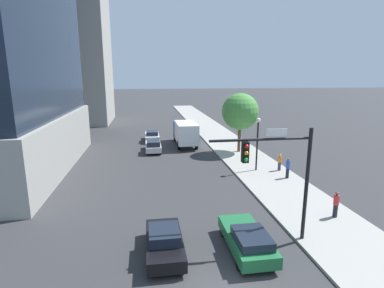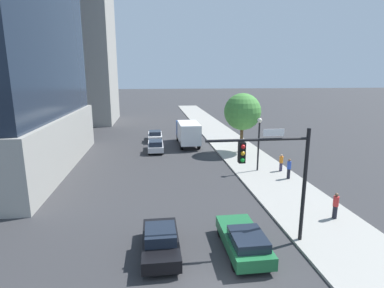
{
  "view_description": "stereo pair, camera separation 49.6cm",
  "coord_description": "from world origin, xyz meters",
  "px_view_note": "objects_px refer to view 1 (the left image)",
  "views": [
    {
      "loc": [
        -3.07,
        -10.16,
        8.96
      ],
      "look_at": [
        0.37,
        12.7,
        3.73
      ],
      "focal_mm": 28.49,
      "sensor_mm": 36.0,
      "label": 1
    },
    {
      "loc": [
        -2.58,
        -10.23,
        8.96
      ],
      "look_at": [
        0.37,
        12.7,
        3.73
      ],
      "focal_mm": 28.49,
      "sensor_mm": 36.0,
      "label": 2
    }
  ],
  "objects_px": {
    "car_black": "(164,242)",
    "pedestrian_blue_shirt": "(288,168)",
    "box_truck": "(185,132)",
    "street_tree": "(240,112)",
    "construction_building": "(63,32)",
    "street_lamp": "(258,135)",
    "pedestrian_orange_shirt": "(280,162)",
    "car_green": "(247,239)",
    "car_white": "(152,136)",
    "traffic_light_pole": "(279,165)",
    "pedestrian_red_shirt": "(336,204)",
    "car_silver": "(153,146)"
  },
  "relations": [
    {
      "from": "car_silver",
      "to": "box_truck",
      "type": "bearing_deg",
      "value": 34.97
    },
    {
      "from": "box_truck",
      "to": "pedestrian_orange_shirt",
      "type": "distance_m",
      "value": 14.57
    },
    {
      "from": "box_truck",
      "to": "car_black",
      "type": "bearing_deg",
      "value": -99.79
    },
    {
      "from": "construction_building",
      "to": "pedestrian_red_shirt",
      "type": "xyz_separation_m",
      "value": [
        26.35,
        -45.37,
        -15.69
      ]
    },
    {
      "from": "construction_building",
      "to": "street_lamp",
      "type": "xyz_separation_m",
      "value": [
        24.87,
        -35.16,
        -13.21
      ]
    },
    {
      "from": "pedestrian_blue_shirt",
      "to": "street_tree",
      "type": "bearing_deg",
      "value": 97.79
    },
    {
      "from": "car_green",
      "to": "car_black",
      "type": "xyz_separation_m",
      "value": [
        -4.24,
        0.41,
        -0.0
      ]
    },
    {
      "from": "car_green",
      "to": "car_white",
      "type": "relative_size",
      "value": 0.99
    },
    {
      "from": "car_silver",
      "to": "pedestrian_red_shirt",
      "type": "distance_m",
      "value": 22.22
    },
    {
      "from": "pedestrian_orange_shirt",
      "to": "box_truck",
      "type": "bearing_deg",
      "value": 120.35
    },
    {
      "from": "traffic_light_pole",
      "to": "car_white",
      "type": "height_order",
      "value": "traffic_light_pole"
    },
    {
      "from": "traffic_light_pole",
      "to": "car_silver",
      "type": "relative_size",
      "value": 1.39
    },
    {
      "from": "traffic_light_pole",
      "to": "car_black",
      "type": "relative_size",
      "value": 1.43
    },
    {
      "from": "traffic_light_pole",
      "to": "car_white",
      "type": "xyz_separation_m",
      "value": [
        -6.01,
        27.67,
        -3.69
      ]
    },
    {
      "from": "car_silver",
      "to": "pedestrian_red_shirt",
      "type": "xyz_separation_m",
      "value": [
        10.97,
        -19.32,
        0.27
      ]
    },
    {
      "from": "pedestrian_blue_shirt",
      "to": "car_black",
      "type": "bearing_deg",
      "value": -138.99
    },
    {
      "from": "construction_building",
      "to": "car_white",
      "type": "height_order",
      "value": "construction_building"
    },
    {
      "from": "car_white",
      "to": "box_truck",
      "type": "bearing_deg",
      "value": -37.56
    },
    {
      "from": "box_truck",
      "to": "street_tree",
      "type": "bearing_deg",
      "value": -39.9
    },
    {
      "from": "car_silver",
      "to": "pedestrian_blue_shirt",
      "type": "relative_size",
      "value": 2.5
    },
    {
      "from": "street_tree",
      "to": "car_green",
      "type": "relative_size",
      "value": 1.49
    },
    {
      "from": "car_white",
      "to": "box_truck",
      "type": "height_order",
      "value": "box_truck"
    },
    {
      "from": "car_white",
      "to": "box_truck",
      "type": "distance_m",
      "value": 5.46
    },
    {
      "from": "street_lamp",
      "to": "car_silver",
      "type": "bearing_deg",
      "value": 136.15
    },
    {
      "from": "car_white",
      "to": "pedestrian_red_shirt",
      "type": "distance_m",
      "value": 27.81
    },
    {
      "from": "car_green",
      "to": "car_white",
      "type": "height_order",
      "value": "car_white"
    },
    {
      "from": "traffic_light_pole",
      "to": "car_white",
      "type": "distance_m",
      "value": 28.56
    },
    {
      "from": "car_silver",
      "to": "car_black",
      "type": "height_order",
      "value": "car_silver"
    },
    {
      "from": "street_lamp",
      "to": "pedestrian_blue_shirt",
      "type": "bearing_deg",
      "value": -54.5
    },
    {
      "from": "street_tree",
      "to": "box_truck",
      "type": "bearing_deg",
      "value": 140.1
    },
    {
      "from": "pedestrian_blue_shirt",
      "to": "car_silver",
      "type": "bearing_deg",
      "value": 134.04
    },
    {
      "from": "construction_building",
      "to": "car_green",
      "type": "relative_size",
      "value": 8.6
    },
    {
      "from": "street_tree",
      "to": "car_silver",
      "type": "xyz_separation_m",
      "value": [
        -10.01,
        1.86,
        -4.12
      ]
    },
    {
      "from": "street_lamp",
      "to": "street_tree",
      "type": "xyz_separation_m",
      "value": [
        0.53,
        7.25,
        1.37
      ]
    },
    {
      "from": "street_tree",
      "to": "car_black",
      "type": "height_order",
      "value": "street_tree"
    },
    {
      "from": "street_lamp",
      "to": "car_black",
      "type": "distance_m",
      "value": 15.96
    },
    {
      "from": "car_black",
      "to": "pedestrian_blue_shirt",
      "type": "xyz_separation_m",
      "value": [
        11.37,
        9.89,
        0.36
      ]
    },
    {
      "from": "car_black",
      "to": "pedestrian_orange_shirt",
      "type": "distance_m",
      "value": 16.72
    },
    {
      "from": "car_white",
      "to": "pedestrian_orange_shirt",
      "type": "distance_m",
      "value": 19.62
    },
    {
      "from": "construction_building",
      "to": "traffic_light_pole",
      "type": "xyz_separation_m",
      "value": [
        21.4,
        -47.49,
        -12.28
      ]
    },
    {
      "from": "car_white",
      "to": "street_lamp",
      "type": "bearing_deg",
      "value": -58.28
    },
    {
      "from": "street_tree",
      "to": "pedestrian_orange_shirt",
      "type": "bearing_deg",
      "value": -78.43
    },
    {
      "from": "street_lamp",
      "to": "box_truck",
      "type": "bearing_deg",
      "value": 113.44
    },
    {
      "from": "pedestrian_red_shirt",
      "to": "pedestrian_orange_shirt",
      "type": "height_order",
      "value": "pedestrian_red_shirt"
    },
    {
      "from": "street_tree",
      "to": "pedestrian_blue_shirt",
      "type": "xyz_separation_m",
      "value": [
        1.35,
        -9.9,
        -3.79
      ]
    },
    {
      "from": "street_lamp",
      "to": "car_white",
      "type": "distance_m",
      "value": 18.25
    },
    {
      "from": "car_white",
      "to": "street_tree",
      "type": "bearing_deg",
      "value": -38.93
    },
    {
      "from": "box_truck",
      "to": "pedestrian_orange_shirt",
      "type": "bearing_deg",
      "value": -59.65
    },
    {
      "from": "box_truck",
      "to": "pedestrian_blue_shirt",
      "type": "bearing_deg",
      "value": -64.18
    },
    {
      "from": "construction_building",
      "to": "car_white",
      "type": "distance_m",
      "value": 29.74
    }
  ]
}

